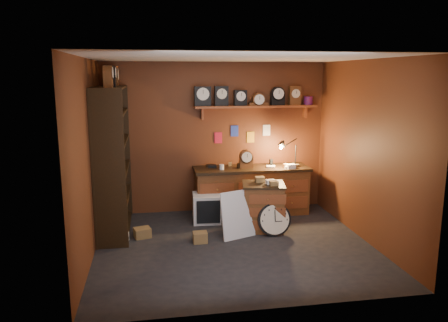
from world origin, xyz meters
TOP-DOWN VIEW (x-y plane):
  - floor at (0.00, 0.00)m, footprint 4.00×4.00m
  - room_shell at (0.04, 0.11)m, footprint 4.02×3.62m
  - shelving_unit at (-1.79, 0.98)m, footprint 0.47×1.60m
  - workbench at (0.60, 1.47)m, footprint 2.06×0.66m
  - low_cabinet at (0.59, 0.61)m, footprint 0.76×0.68m
  - big_round_clock at (0.70, 0.32)m, footprint 0.52×0.17m
  - white_panel at (0.12, 0.33)m, footprint 0.58×0.35m
  - mini_fridge at (-0.26, 1.15)m, footprint 0.49×0.51m
  - floor_box_a at (-1.34, 0.57)m, footprint 0.29×0.26m
  - floor_box_b at (-1.65, 0.40)m, footprint 0.23×0.26m
  - floor_box_c at (-0.48, 0.21)m, footprint 0.21×0.18m

SIDE VIEW (x-z plane):
  - floor at x=0.00m, z-range 0.00..0.00m
  - white_panel at x=0.12m, z-range -0.37..0.37m
  - floor_box_b at x=-1.65m, z-range 0.00..0.12m
  - floor_box_a at x=-1.34m, z-range 0.00..0.15m
  - floor_box_c at x=-0.48m, z-range 0.00..0.16m
  - mini_fridge at x=-0.26m, z-range 0.00..0.48m
  - big_round_clock at x=0.70m, z-range -0.01..0.52m
  - low_cabinet at x=0.59m, z-range -0.01..0.84m
  - workbench at x=0.60m, z-range -0.21..1.15m
  - shelving_unit at x=-1.79m, z-range -0.03..2.54m
  - room_shell at x=0.04m, z-range 0.37..3.08m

